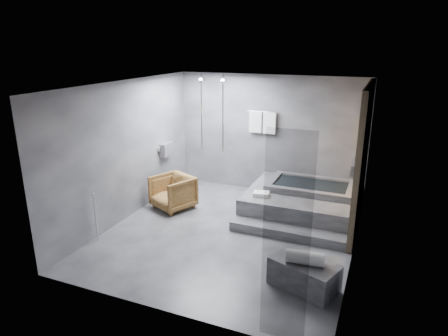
% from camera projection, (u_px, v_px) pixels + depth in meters
% --- Properties ---
extents(room, '(5.00, 5.04, 2.82)m').
position_uv_depth(room, '(256.00, 145.00, 7.20)').
color(room, '#333335').
rests_on(room, ground).
extents(tub_deck, '(2.20, 2.00, 0.50)m').
position_uv_depth(tub_deck, '(301.00, 202.00, 8.47)').
color(tub_deck, '#38383B').
rests_on(tub_deck, ground).
extents(tub_step, '(2.20, 0.36, 0.18)m').
position_uv_depth(tub_step, '(287.00, 232.00, 7.48)').
color(tub_step, '#38383B').
rests_on(tub_step, ground).
extents(concrete_bench, '(1.09, 0.83, 0.44)m').
position_uv_depth(concrete_bench, '(304.00, 275.00, 5.89)').
color(concrete_bench, '#333336').
rests_on(concrete_bench, ground).
extents(driftwood_chair, '(1.05, 1.06, 0.73)m').
position_uv_depth(driftwood_chair, '(173.00, 192.00, 8.70)').
color(driftwood_chair, '#482C12').
rests_on(driftwood_chair, ground).
extents(rolled_towel, '(0.56, 0.25, 0.20)m').
position_uv_depth(rolled_towel, '(305.00, 258.00, 5.74)').
color(rolled_towel, silver).
rests_on(rolled_towel, concrete_bench).
extents(deck_towel, '(0.35, 0.28, 0.08)m').
position_uv_depth(deck_towel, '(261.00, 194.00, 8.12)').
color(deck_towel, white).
rests_on(deck_towel, tub_deck).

